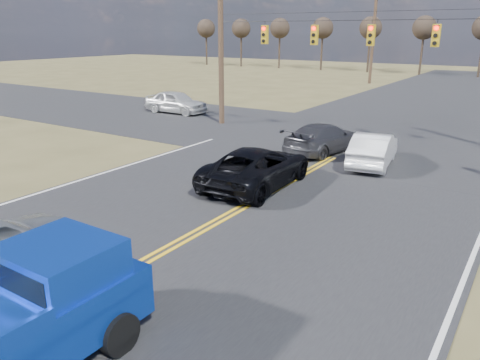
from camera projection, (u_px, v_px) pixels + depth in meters
The scene contains 10 objects.
ground at pixel (78, 299), 10.04m from camera, with size 160.00×160.00×0.00m, color brown.
road_main at pixel (292, 181), 18.00m from camera, with size 14.00×120.00×0.02m, color #28282B.
road_cross at pixel (362, 141), 24.37m from camera, with size 120.00×12.00×0.02m, color #28282B.
signal_gantry at pixel (379, 40), 22.40m from camera, with size 19.60×4.83×10.00m.
utility_poles at pixel (364, 37), 21.98m from camera, with size 19.60×58.32×10.00m.
treeline at pixel (417, 28), 29.77m from camera, with size 87.00×117.80×7.40m.
black_suv at pixel (257, 167), 17.17m from camera, with size 2.43×5.28×1.47m, color black.
white_car_queue at pixel (373, 149), 19.88m from camera, with size 1.50×4.29×1.41m, color white.
dgrey_car_queue at pixel (324, 138), 22.00m from camera, with size 1.92×4.72×1.37m, color #37373D.
cross_car_west at pixel (176, 102), 32.56m from camera, with size 4.59×1.85×1.56m, color silver.
Camera 1 is at (7.73, -5.43, 5.50)m, focal length 35.00 mm.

